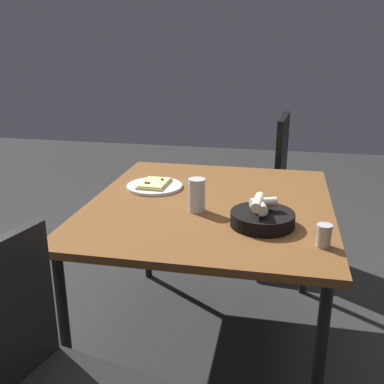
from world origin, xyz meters
The scene contains 7 objects.
ground centered at (0.00, 0.00, 0.00)m, with size 8.00×8.00×0.00m, color #2B2B2B.
dining_table centered at (0.00, 0.00, 0.65)m, with size 1.03×1.17×0.70m.
pizza_plate centered at (0.29, -0.14, 0.71)m, with size 0.26×0.26×0.04m.
bread_basket centered at (-0.23, 0.22, 0.74)m, with size 0.24×0.24×0.12m.
beer_glass centered at (0.04, 0.12, 0.76)m, with size 0.07×0.07×0.14m.
pepper_shaker centered at (-0.45, 0.36, 0.74)m, with size 0.05×0.05×0.08m.
chair_far centered at (-0.18, -0.99, 0.52)m, with size 0.48×0.48×0.93m.
Camera 1 is at (-0.28, 1.80, 1.37)m, focal length 42.01 mm.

